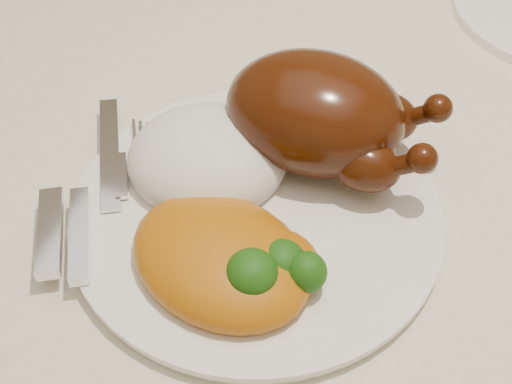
% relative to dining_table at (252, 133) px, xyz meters
% --- Properties ---
extents(dining_table, '(1.60, 0.90, 0.76)m').
position_rel_dining_table_xyz_m(dining_table, '(0.00, 0.00, 0.00)').
color(dining_table, brown).
rests_on(dining_table, floor).
extents(tablecloth, '(1.73, 1.03, 0.18)m').
position_rel_dining_table_xyz_m(tablecloth, '(0.00, 0.00, 0.07)').
color(tablecloth, beige).
rests_on(tablecloth, dining_table).
extents(dinner_plate, '(0.28, 0.28, 0.01)m').
position_rel_dining_table_xyz_m(dinner_plate, '(0.08, -0.20, 0.11)').
color(dinner_plate, white).
rests_on(dinner_plate, tablecloth).
extents(roast_chicken, '(0.17, 0.11, 0.09)m').
position_rel_dining_table_xyz_m(roast_chicken, '(0.10, -0.12, 0.16)').
color(roast_chicken, '#3F1506').
rests_on(roast_chicken, dinner_plate).
extents(rice_mound, '(0.16, 0.15, 0.07)m').
position_rel_dining_table_xyz_m(rice_mound, '(0.03, -0.17, 0.13)').
color(rice_mound, white).
rests_on(rice_mound, dinner_plate).
extents(mac_and_cheese, '(0.17, 0.15, 0.06)m').
position_rel_dining_table_xyz_m(mac_and_cheese, '(0.08, -0.25, 0.13)').
color(mac_and_cheese, '#BB720C').
rests_on(mac_and_cheese, dinner_plate).
extents(cutlery, '(0.09, 0.19, 0.01)m').
position_rel_dining_table_xyz_m(cutlery, '(-0.05, -0.24, 0.12)').
color(cutlery, silver).
rests_on(cutlery, dinner_plate).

